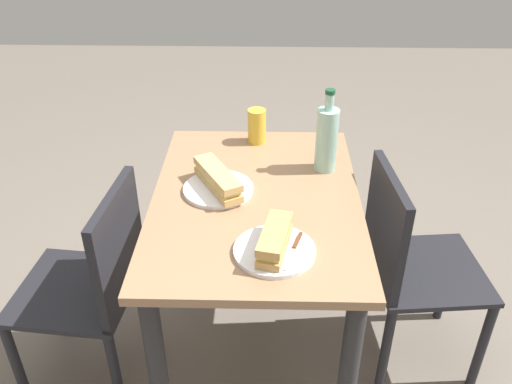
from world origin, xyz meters
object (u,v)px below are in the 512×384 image
plate_near (218,189)px  baguette_sandwich_near (218,179)px  dining_table (256,229)px  chair_far (407,261)px  water_bottle (327,138)px  plate_far (274,251)px  baguette_sandwich_far (275,240)px  beer_glass (257,126)px  knife_far (294,248)px  chair_near (97,282)px  knife_near (232,181)px

plate_near → baguette_sandwich_near: 0.04m
dining_table → chair_far: (0.01, 0.55, -0.13)m
baguette_sandwich_near → plate_near: bearing=180.0°
chair_far → water_bottle: 0.54m
dining_table → plate_near: size_ratio=4.12×
plate_far → baguette_sandwich_far: 0.04m
plate_far → beer_glass: beer_glass is taller
baguette_sandwich_near → beer_glass: beer_glass is taller
baguette_sandwich_far → dining_table: bearing=-168.4°
dining_table → water_bottle: 0.41m
chair_far → plate_near: chair_far is taller
knife_far → chair_near: bearing=-103.2°
dining_table → water_bottle: water_bottle is taller
chair_far → plate_near: (-0.04, -0.68, 0.27)m
plate_far → baguette_sandwich_far: baguette_sandwich_far is taller
dining_table → plate_near: (-0.03, -0.13, 0.14)m
beer_glass → baguette_sandwich_far: bearing=5.5°
knife_far → baguette_sandwich_near: bearing=-143.3°
chair_near → beer_glass: size_ratio=6.06×
chair_far → water_bottle: (-0.20, -0.30, 0.39)m
beer_glass → knife_far: bearing=10.0°
dining_table → beer_glass: 0.46m
dining_table → chair_far: bearing=89.2°
plate_far → water_bottle: (-0.50, 0.19, 0.12)m
plate_near → water_bottle: water_bottle is taller
water_bottle → chair_far: bearing=55.8°
chair_near → plate_near: size_ratio=3.47×
plate_near → baguette_sandwich_near: bearing=0.0°
chair_far → beer_glass: bearing=-126.9°
chair_far → beer_glass: beer_glass is taller
plate_far → chair_far: bearing=120.8°
baguette_sandwich_far → water_bottle: (-0.50, 0.19, 0.08)m
water_bottle → knife_far: bearing=-14.7°
chair_near → baguette_sandwich_near: chair_near is taller
baguette_sandwich_near → knife_near: 0.07m
chair_far → beer_glass: size_ratio=6.06×
baguette_sandwich_far → plate_far: bearing=90.0°
chair_far → beer_glass: (-0.42, -0.56, 0.34)m
chair_near → baguette_sandwich_near: size_ratio=3.25×
plate_near → beer_glass: bearing=161.5°
chair_near → plate_far: 0.69m
plate_near → plate_far: same height
dining_table → plate_far: 0.34m
baguette_sandwich_far → knife_near: bearing=-158.2°
plate_near → dining_table: bearing=75.1°
dining_table → chair_far: 0.56m
chair_far → chair_near: same height
dining_table → baguette_sandwich_far: 0.36m
knife_far → baguette_sandwich_far: bearing=-90.6°
baguette_sandwich_far → knife_far: (0.00, 0.06, -0.03)m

